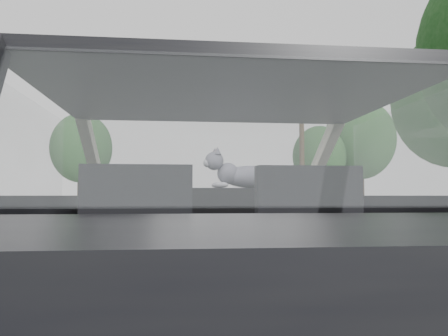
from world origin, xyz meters
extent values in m
cube|color=black|center=(0.00, 0.00, 0.72)|extent=(1.80, 4.00, 1.45)
cube|color=black|center=(0.00, 0.62, 0.85)|extent=(1.58, 0.45, 0.30)
cube|color=black|center=(-0.40, -0.29, 0.88)|extent=(0.50, 0.72, 0.42)
cube|color=black|center=(0.40, -0.29, 0.88)|extent=(0.50, 0.72, 0.42)
torus|color=black|center=(-0.40, 0.33, 0.92)|extent=(0.36, 0.36, 0.04)
ellipsoid|color=gray|center=(0.30, 0.57, 1.09)|extent=(0.64, 0.31, 0.27)
cube|color=gray|center=(4.30, 10.00, 0.58)|extent=(0.05, 90.00, 0.32)
imported|color=#A7B0BD|center=(-0.72, 15.72, 0.80)|extent=(2.10, 4.94, 1.60)
cube|color=#0C511B|center=(6.07, 25.53, 1.25)|extent=(0.10, 1.00, 2.51)
cylinder|color=#3C2D1D|center=(5.96, 18.75, 3.82)|extent=(0.32, 0.32, 7.63)
camera|label=1|loc=(-0.22, -2.41, 0.95)|focal=35.00mm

